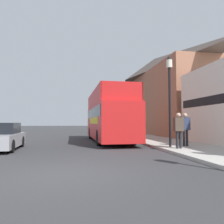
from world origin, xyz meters
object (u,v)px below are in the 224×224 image
Objects in this scene: pedestrian_third at (185,126)px; lamp_post_second at (131,100)px; parked_car_ahead_of_bus at (104,129)px; lamp_post_nearest at (170,84)px; pedestrian_second at (179,127)px; parked_car_far_side at (2,137)px; tour_bus at (109,119)px.

pedestrian_third is 8.45m from lamp_post_second.
lamp_post_nearest reaches higher than parked_car_ahead_of_bus.
lamp_post_second is at bearing 90.85° from pedestrian_second.
parked_car_ahead_of_bus is at bearing 101.89° from pedestrian_third.
lamp_post_second reaches higher than parked_car_ahead_of_bus.
parked_car_far_side is 10.10m from pedestrian_third.
parked_car_far_side is at bearing 167.07° from pedestrian_second.
parked_car_ahead_of_bus is at bearing 97.55° from lamp_post_nearest.
parked_car_ahead_of_bus is 13.62m from pedestrian_third.
pedestrian_third is (0.91, 1.00, 0.02)m from pedestrian_second.
parked_car_ahead_of_bus is at bearing -123.04° from parked_car_far_side.
tour_bus is 5.43× the size of pedestrian_second.
lamp_post_nearest reaches higher than pedestrian_third.
pedestrian_third is at bearing 171.31° from parked_car_far_side.
tour_bus is 2.34× the size of parked_car_far_side.
parked_car_ahead_of_bus is 6.22m from lamp_post_second.
tour_bus reaches higher than pedestrian_second.
tour_bus reaches higher than parked_car_ahead_of_bus.
pedestrian_second is at bearing -80.84° from parked_car_ahead_of_bus.
parked_car_ahead_of_bus is 14.45m from pedestrian_second.
parked_car_ahead_of_bus reaches higher than parked_car_far_side.
tour_bus reaches higher than parked_car_far_side.
lamp_post_second is (1.76, -5.25, 2.84)m from parked_car_ahead_of_bus.
pedestrian_second is 2.48m from lamp_post_nearest.
pedestrian_third is at bearing -76.50° from parked_car_ahead_of_bus.
pedestrian_third reaches higher than pedestrian_second.
parked_car_ahead_of_bus is 2.37× the size of pedestrian_second.
pedestrian_third is 0.37× the size of lamp_post_nearest.
lamp_post_nearest reaches higher than tour_bus.
lamp_post_second is (-0.03, 8.28, -0.05)m from lamp_post_nearest.
lamp_post_nearest reaches higher than parked_car_far_side.
lamp_post_nearest is at bearing -89.80° from lamp_post_second.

